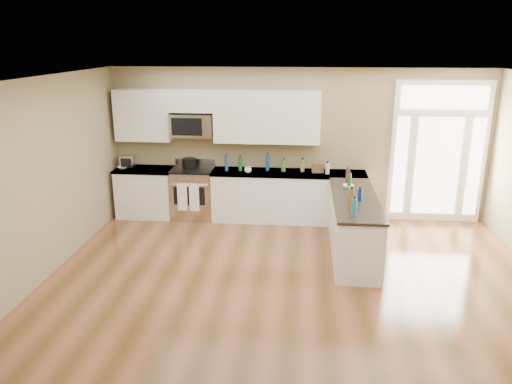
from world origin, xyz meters
The scene contains 18 objects.
ground centered at (0.00, 0.00, 0.00)m, with size 8.00×8.00×0.00m, color brown.
room_shell centered at (0.00, 0.00, 1.71)m, with size 8.00×8.00×8.00m.
back_cabinet_left centered at (-2.87, 3.69, 0.44)m, with size 1.10×0.66×0.94m.
back_cabinet_right centered at (-0.16, 3.69, 0.44)m, with size 2.85×0.66×0.94m.
peninsula_cabinet centered at (0.93, 2.24, 0.43)m, with size 0.69×2.32×0.94m.
upper_cabinet_left centered at (-2.88, 3.83, 1.93)m, with size 1.04×0.33×0.95m, color white.
upper_cabinet_right centered at (-0.57, 3.83, 1.93)m, with size 1.94×0.33×0.95m, color white.
upper_cabinet_short centered at (-1.95, 3.83, 2.20)m, with size 0.82×0.33×0.40m, color white.
microwave centered at (-1.95, 3.80, 1.76)m, with size 0.78×0.41×0.42m.
entry_door centered at (2.55, 3.95, 1.30)m, with size 1.70×0.10×2.60m.
kitchen_range centered at (-1.96, 3.69, 0.48)m, with size 0.78×0.69×1.08m.
stockpot centered at (-2.03, 3.76, 1.05)m, with size 0.26×0.26×0.20m, color black.
toaster_oven centered at (-3.22, 3.76, 1.05)m, with size 0.26×0.20×0.22m, color silver.
cardboard_box centered at (0.38, 3.73, 1.03)m, with size 0.21×0.15×0.17m, color brown.
bowl_left centered at (-3.28, 3.62, 0.96)m, with size 0.17×0.17×0.04m, color white.
bowl_peninsula centered at (0.86, 2.75, 0.97)m, with size 0.18×0.18×0.06m, color white.
cup_counter centered at (-0.89, 3.56, 0.99)m, with size 0.13×0.13×0.10m, color white.
counter_bottles centered at (0.12, 2.99, 1.07)m, with size 2.34×2.44×0.30m.
Camera 1 is at (0.10, -5.21, 3.26)m, focal length 35.00 mm.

